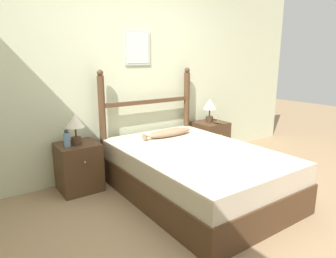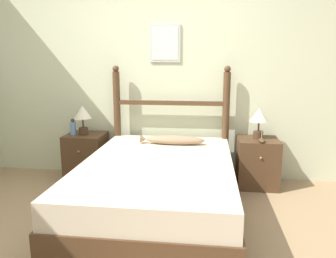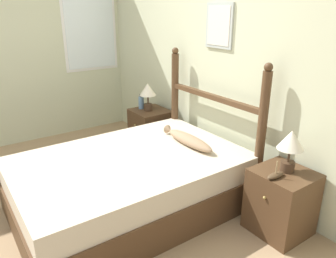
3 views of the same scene
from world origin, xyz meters
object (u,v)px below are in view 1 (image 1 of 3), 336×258
(table_lamp_left, at_px, (75,123))
(nightstand_right, at_px, (210,140))
(bottle, at_px, (67,139))
(model_boat, at_px, (218,122))
(bed, at_px, (195,172))
(fish_pillow, at_px, (169,133))
(nightstand_left, at_px, (79,167))
(table_lamp_right, at_px, (210,106))

(table_lamp_left, bearing_deg, nightstand_right, 0.61)
(bottle, bearing_deg, model_boat, -2.19)
(bed, bearing_deg, bottle, 144.94)
(nightstand_right, height_order, bottle, bottle)
(bottle, distance_m, fish_pillow, 1.25)
(bed, distance_m, fish_pillow, 0.70)
(nightstand_left, height_order, fish_pillow, fish_pillow)
(bed, height_order, fish_pillow, fish_pillow)
(nightstand_right, height_order, fish_pillow, fish_pillow)
(table_lamp_left, xyz_separation_m, table_lamp_right, (2.07, 0.05, 0.00))
(table_lamp_left, height_order, fish_pillow, table_lamp_left)
(nightstand_left, distance_m, fish_pillow, 1.18)
(nightstand_right, xyz_separation_m, table_lamp_right, (-0.00, 0.02, 0.53))
(fish_pillow, bearing_deg, table_lamp_left, 168.64)
(model_boat, bearing_deg, table_lamp_left, 176.76)
(nightstand_left, xyz_separation_m, fish_pillow, (1.11, -0.25, 0.30))
(model_boat, bearing_deg, nightstand_left, 176.13)
(bed, xyz_separation_m, table_lamp_left, (-1.04, 0.85, 0.54))
(bottle, bearing_deg, fish_pillow, -8.80)
(nightstand_right, relative_size, table_lamp_right, 1.59)
(table_lamp_left, distance_m, fish_pillow, 1.16)
(table_lamp_right, xyz_separation_m, bottle, (-2.19, -0.08, -0.15))
(bed, height_order, nightstand_left, nightstand_left)
(nightstand_left, bearing_deg, bottle, -156.36)
(nightstand_left, relative_size, table_lamp_left, 1.59)
(model_boat, height_order, fish_pillow, model_boat)
(table_lamp_left, bearing_deg, model_boat, -3.24)
(bottle, xyz_separation_m, fish_pillow, (1.24, -0.19, -0.07))
(nightstand_right, relative_size, fish_pillow, 0.79)
(nightstand_left, bearing_deg, bed, -40.13)
(table_lamp_left, bearing_deg, nightstand_left, 61.43)
(bed, distance_m, nightstand_left, 1.35)
(table_lamp_right, bearing_deg, table_lamp_left, -178.70)
(model_boat, distance_m, fish_pillow, 0.97)
(nightstand_right, height_order, table_lamp_right, table_lamp_right)
(bed, distance_m, table_lamp_right, 1.47)
(bed, xyz_separation_m, nightstand_left, (-1.03, 0.87, 0.02))
(nightstand_left, xyz_separation_m, table_lamp_left, (-0.01, -0.02, 0.53))
(table_lamp_right, distance_m, bottle, 2.20)
(table_lamp_left, height_order, table_lamp_right, same)
(bottle, xyz_separation_m, model_boat, (2.20, -0.08, -0.07))
(bed, xyz_separation_m, fish_pillow, (0.08, 0.62, 0.32))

